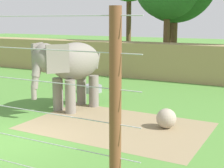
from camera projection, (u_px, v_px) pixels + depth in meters
ground_plane at (9, 142)px, 10.54m from camera, size 120.00×120.00×0.00m
dirt_patch at (116, 126)px, 12.16m from camera, size 6.49×4.28×0.01m
embankment_wall at (157, 61)px, 21.84m from camera, size 36.00×1.80×2.29m
elephant at (70, 65)px, 14.01m from camera, size 1.97×3.87×2.90m
enrichment_ball at (166, 118)px, 11.86m from camera, size 0.71×0.71×0.71m
water_tub at (92, 89)px, 17.79m from camera, size 1.10×1.10×0.35m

